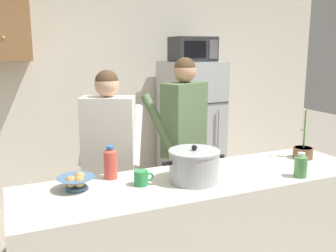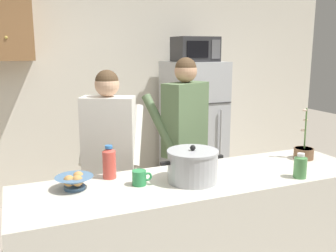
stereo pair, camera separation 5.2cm
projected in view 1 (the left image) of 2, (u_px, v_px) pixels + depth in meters
The scene contains 12 objects.
back_wall_unit at pixel (87, 79), 4.34m from camera, with size 6.00×0.48×2.60m.
kitchen_island at pixel (200, 241), 2.61m from camera, with size 2.43×0.68×0.92m, color silver.
refrigerator at pixel (191, 129), 4.54m from camera, with size 0.64×0.68×1.62m.
microwave at pixel (193, 49), 4.33m from camera, with size 0.48×0.37×0.28m.
person_near_pot at pixel (109, 147), 2.98m from camera, with size 0.60×0.56×1.61m.
person_by_sink at pixel (184, 128), 3.38m from camera, with size 0.63×0.58×1.69m.
cooking_pot at pixel (194, 166), 2.44m from camera, with size 0.44×0.33×0.24m.
coffee_mug at pixel (141, 178), 2.38m from camera, with size 0.13×0.09×0.10m.
bread_bowl at pixel (76, 182), 2.30m from camera, with size 0.24×0.24×0.10m.
bottle_near_edge at pixel (110, 163), 2.49m from camera, with size 0.09×0.09×0.22m.
bottle_mid_counter at pixel (301, 165), 2.52m from camera, with size 0.09×0.09×0.17m.
potted_orchid at pixel (303, 151), 2.96m from camera, with size 0.15×0.15×0.40m.
Camera 1 is at (-1.17, -2.10, 1.77)m, focal length 40.28 mm.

